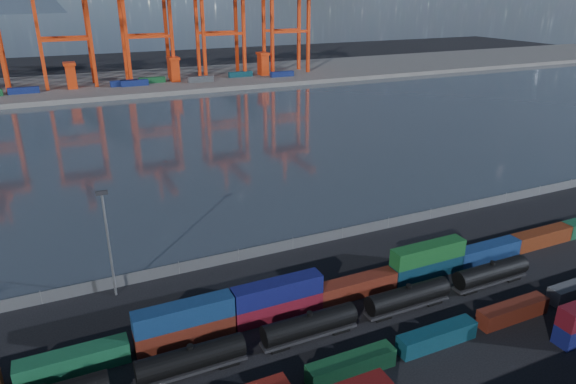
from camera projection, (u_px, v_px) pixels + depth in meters
name	position (u px, v px, depth m)	size (l,w,h in m)	color
ground	(386.00, 342.00, 65.90)	(700.00, 700.00, 0.00)	black
harbor_water	(183.00, 140.00, 154.49)	(700.00, 700.00, 0.00)	#2E3842
far_quay	(128.00, 83.00, 242.71)	(700.00, 70.00, 2.00)	#514F4C
container_row_mid	(401.00, 349.00, 62.80)	(139.90, 2.28, 2.43)	#373A3C
container_row_north	(281.00, 303.00, 70.63)	(141.35, 2.59, 5.52)	navy
tanker_string	(191.00, 360.00, 59.73)	(106.21, 2.84, 4.06)	black
waterfront_fence	(293.00, 244.00, 89.16)	(160.12, 0.12, 2.20)	#595B5E
yard_light_mast	(108.00, 239.00, 72.69)	(1.60, 0.40, 16.60)	slate
gantry_cranes	(103.00, 4.00, 221.25)	(197.78, 43.73, 59.22)	red
quay_containers	(107.00, 85.00, 225.30)	(172.58, 10.99, 2.60)	navy
straddle_carriers	(124.00, 72.00, 230.79)	(140.00, 7.00, 11.10)	red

